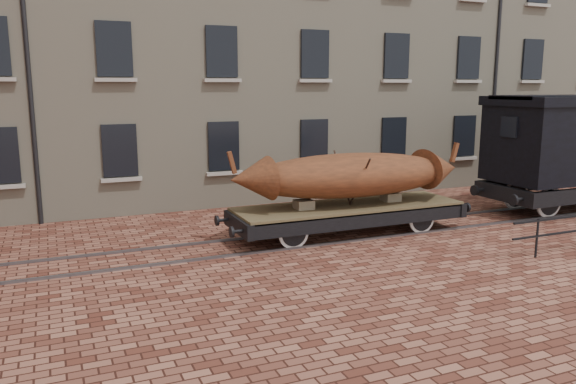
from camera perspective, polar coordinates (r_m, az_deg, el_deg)
name	(u,v)px	position (r m, az deg, el deg)	size (l,w,h in m)	color
ground	(356,234)	(16.60, 6.94, -4.22)	(90.00, 90.00, 0.00)	#4E241A
warehouse_cream	(307,24)	(26.44, 1.89, 16.65)	(40.00, 10.19, 14.00)	#B5AA8E
rail_track	(356,233)	(16.59, 6.94, -4.12)	(30.00, 1.52, 0.06)	#59595E
flatcar_wagon	(348,211)	(16.30, 6.16, -1.91)	(7.55, 2.05, 1.14)	brown
iron_boat	(351,175)	(16.13, 6.40, 1.74)	(7.20, 2.34, 1.70)	brown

